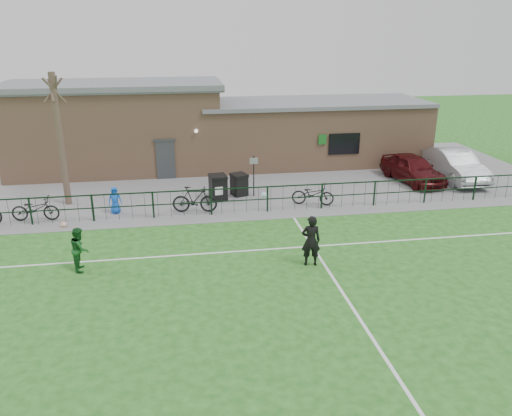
{
  "coord_description": "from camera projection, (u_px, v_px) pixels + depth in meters",
  "views": [
    {
      "loc": [
        -2.84,
        -12.64,
        7.74
      ],
      "look_at": [
        0.0,
        5.0,
        1.3
      ],
      "focal_mm": 35.0,
      "sensor_mm": 36.0,
      "label": 1
    }
  ],
  "objects": [
    {
      "name": "clubhouse",
      "position": [
        210.0,
        128.0,
        29.22
      ],
      "size": [
        24.25,
        5.4,
        4.96
      ],
      "color": "tan",
      "rests_on": "ground"
    },
    {
      "name": "car_silver",
      "position": [
        455.0,
        165.0,
        26.77
      ],
      "size": [
        1.93,
        4.96,
        1.61
      ],
      "primitive_type": "imported",
      "rotation": [
        0.0,
        0.0,
        -0.05
      ],
      "color": "#A5A8AC",
      "rests_on": "paving_strip"
    },
    {
      "name": "bicycle_e",
      "position": [
        313.0,
        194.0,
        23.04
      ],
      "size": [
        2.06,
        1.23,
        1.02
      ],
      "primitive_type": "imported",
      "rotation": [
        0.0,
        0.0,
        1.27
      ],
      "color": "black",
      "rests_on": "paving_strip"
    },
    {
      "name": "bare_tree",
      "position": [
        60.0,
        141.0,
        22.32
      ],
      "size": [
        0.3,
        0.3,
        6.0
      ],
      "primitive_type": "cylinder",
      "color": "#4D3A2F",
      "rests_on": "ground"
    },
    {
      "name": "outfield_player",
      "position": [
        80.0,
        249.0,
        16.77
      ],
      "size": [
        0.63,
        0.78,
        1.52
      ],
      "primitive_type": "imported",
      "rotation": [
        0.0,
        0.0,
        1.65
      ],
      "color": "#185420",
      "rests_on": "ground"
    },
    {
      "name": "ball_ground",
      "position": [
        64.0,
        225.0,
        20.57
      ],
      "size": [
        0.24,
        0.24,
        0.24
      ],
      "primitive_type": "sphere",
      "color": "white",
      "rests_on": "ground"
    },
    {
      "name": "sign_post",
      "position": [
        254.0,
        176.0,
        24.1
      ],
      "size": [
        0.07,
        0.07,
        2.0
      ],
      "primitive_type": "cylinder",
      "rotation": [
        0.0,
        0.0,
        0.23
      ],
      "color": "black",
      "rests_on": "paving_strip"
    },
    {
      "name": "wheelie_bin_right",
      "position": [
        218.0,
        188.0,
        23.71
      ],
      "size": [
        0.86,
        0.94,
        1.13
      ],
      "primitive_type": "cube",
      "rotation": [
        0.0,
        0.0,
        0.14
      ],
      "color": "black",
      "rests_on": "paving_strip"
    },
    {
      "name": "wheelie_bin_left",
      "position": [
        239.0,
        185.0,
        24.39
      ],
      "size": [
        0.86,
        0.92,
        0.99
      ],
      "primitive_type": "cube",
      "rotation": [
        0.0,
        0.0,
        0.34
      ],
      "color": "black",
      "rests_on": "paving_strip"
    },
    {
      "name": "bicycle_d",
      "position": [
        195.0,
        199.0,
        22.07
      ],
      "size": [
        2.04,
        0.82,
        1.19
      ],
      "primitive_type": "imported",
      "rotation": [
        0.0,
        0.0,
        1.44
      ],
      "color": "black",
      "rests_on": "paving_strip"
    },
    {
      "name": "bicycle_c",
      "position": [
        35.0,
        209.0,
        21.13
      ],
      "size": [
        2.03,
        0.85,
        1.04
      ],
      "primitive_type": "imported",
      "rotation": [
        0.0,
        0.0,
        1.49
      ],
      "color": "black",
      "rests_on": "paving_strip"
    },
    {
      "name": "spectator_child",
      "position": [
        115.0,
        200.0,
        21.94
      ],
      "size": [
        0.66,
        0.52,
        1.2
      ],
      "primitive_type": "imported",
      "rotation": [
        0.0,
        0.0,
        0.25
      ],
      "color": "blue",
      "rests_on": "paving_strip"
    },
    {
      "name": "pitch_line_perp",
      "position": [
        347.0,
        300.0,
        15.08
      ],
      "size": [
        0.1,
        16.0,
        0.01
      ],
      "primitive_type": "cube",
      "color": "white",
      "rests_on": "ground"
    },
    {
      "name": "ground",
      "position": [
        283.0,
        306.0,
        14.78
      ],
      "size": [
        90.0,
        90.0,
        0.0
      ],
      "primitive_type": "plane",
      "color": "#205E1B",
      "rests_on": "ground"
    },
    {
      "name": "car_maroon",
      "position": [
        413.0,
        168.0,
        26.43
      ],
      "size": [
        2.36,
        4.52,
        1.47
      ],
      "primitive_type": "imported",
      "rotation": [
        0.0,
        0.0,
        0.15
      ],
      "color": "#420B0E",
      "rests_on": "paving_strip"
    },
    {
      "name": "pitch_line_mid",
      "position": [
        260.0,
        250.0,
        18.5
      ],
      "size": [
        28.0,
        0.1,
        0.01
      ],
      "primitive_type": "cube",
      "color": "white",
      "rests_on": "ground"
    },
    {
      "name": "perimeter_fence",
      "position": [
        245.0,
        200.0,
        22.01
      ],
      "size": [
        28.0,
        0.1,
        1.2
      ],
      "primitive_type": "cube",
      "color": "black",
      "rests_on": "ground"
    },
    {
      "name": "pitch_line_touch",
      "position": [
        246.0,
        214.0,
        22.03
      ],
      "size": [
        28.0,
        0.1,
        0.01
      ],
      "primitive_type": "cube",
      "color": "white",
      "rests_on": "ground"
    },
    {
      "name": "paving_strip",
      "position": [
        231.0,
        178.0,
        27.32
      ],
      "size": [
        34.0,
        13.0,
        0.02
      ],
      "primitive_type": "cube",
      "color": "slate",
      "rests_on": "ground"
    },
    {
      "name": "goalkeeper_kick",
      "position": [
        310.0,
        240.0,
        17.09
      ],
      "size": [
        1.62,
        3.07,
        1.84
      ],
      "color": "black",
      "rests_on": "ground"
    }
  ]
}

